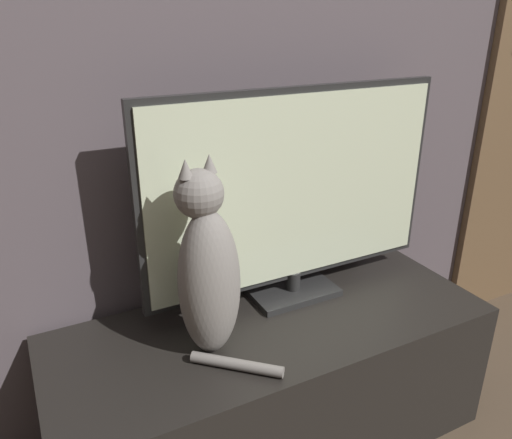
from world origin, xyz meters
TOP-DOWN VIEW (x-y plane):
  - tv_stand at (0.00, 0.93)m, footprint 1.27×0.50m
  - tv at (0.13, 1.04)m, footprint 0.94×0.16m
  - cat at (-0.20, 0.90)m, footprint 0.22×0.29m

SIDE VIEW (x-z plane):
  - tv_stand at x=0.00m, z-range 0.00..0.43m
  - cat at x=-0.20m, z-range 0.40..0.92m
  - tv at x=0.13m, z-range 0.44..1.08m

